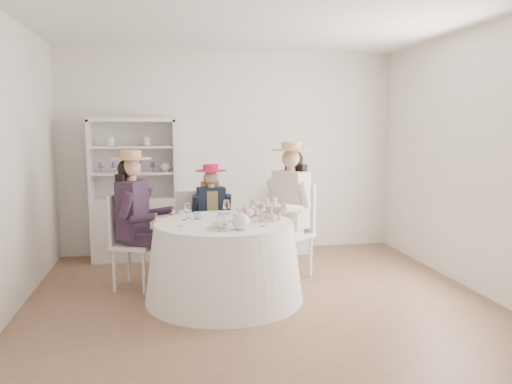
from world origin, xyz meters
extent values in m
plane|color=brown|center=(0.00, 0.00, 0.00)|extent=(4.50, 4.50, 0.00)
plane|color=white|center=(0.00, 0.00, 2.70)|extent=(4.50, 4.50, 0.00)
plane|color=silver|center=(0.00, 2.00, 1.35)|extent=(4.50, 0.00, 4.50)
plane|color=silver|center=(0.00, -2.00, 1.35)|extent=(4.50, 0.00, 4.50)
plane|color=silver|center=(-2.25, 0.00, 1.35)|extent=(0.00, 4.50, 4.50)
plane|color=silver|center=(2.25, 0.00, 1.35)|extent=(0.00, 4.50, 4.50)
cone|color=white|center=(-0.33, 0.04, 0.38)|extent=(1.54, 1.54, 0.75)
cylinder|color=white|center=(-0.33, 0.04, 0.76)|extent=(1.34, 1.34, 0.02)
cube|color=silver|center=(-1.28, 1.75, 0.40)|extent=(1.14, 0.72, 0.80)
cube|color=silver|center=(-1.28, 1.93, 1.29)|extent=(1.02, 0.38, 0.98)
cube|color=silver|center=(-1.28, 1.75, 1.78)|extent=(1.14, 0.72, 0.05)
cube|color=silver|center=(-1.79, 1.75, 1.29)|extent=(0.16, 0.39, 0.98)
cube|color=silver|center=(-0.76, 1.75, 1.29)|extent=(0.16, 0.39, 0.98)
cube|color=silver|center=(-1.28, 1.75, 1.11)|extent=(1.06, 0.66, 0.03)
cube|color=silver|center=(-1.28, 1.75, 1.44)|extent=(1.06, 0.66, 0.03)
sphere|color=white|center=(-0.88, 1.75, 1.18)|extent=(0.12, 0.12, 0.12)
cube|color=silver|center=(0.82, 1.75, 0.32)|extent=(0.44, 0.44, 0.64)
cylinder|color=black|center=(0.82, 1.75, 0.78)|extent=(0.29, 0.29, 0.27)
cube|color=silver|center=(-1.20, 0.53, 0.46)|extent=(0.54, 0.54, 0.04)
cylinder|color=silver|center=(-1.11, 0.31, 0.23)|extent=(0.04, 0.04, 0.45)
cylinder|color=silver|center=(-0.99, 0.62, 0.23)|extent=(0.04, 0.04, 0.45)
cylinder|color=silver|center=(-1.42, 0.44, 0.23)|extent=(0.04, 0.04, 0.45)
cylinder|color=silver|center=(-1.29, 0.74, 0.23)|extent=(0.04, 0.04, 0.45)
cube|color=silver|center=(-1.37, 0.60, 0.74)|extent=(0.18, 0.37, 0.51)
cube|color=black|center=(-1.22, 0.54, 0.84)|extent=(0.33, 0.42, 0.60)
cube|color=black|center=(-1.12, 0.40, 0.55)|extent=(0.37, 0.26, 0.12)
cylinder|color=black|center=(-0.99, 0.34, 0.24)|extent=(0.10, 0.10, 0.47)
cylinder|color=black|center=(-1.27, 0.32, 0.92)|extent=(0.20, 0.15, 0.28)
cube|color=black|center=(-1.05, 0.57, 0.55)|extent=(0.37, 0.26, 0.12)
cylinder|color=black|center=(-0.92, 0.51, 0.24)|extent=(0.10, 0.10, 0.47)
cylinder|color=black|center=(-1.10, 0.72, 0.92)|extent=(0.20, 0.15, 0.28)
cylinder|color=#D8A889|center=(-1.22, 0.54, 1.16)|extent=(0.09, 0.09, 0.08)
sphere|color=#D8A889|center=(-1.22, 0.54, 1.28)|extent=(0.20, 0.20, 0.20)
sphere|color=black|center=(-1.26, 0.55, 1.26)|extent=(0.20, 0.20, 0.20)
cube|color=black|center=(-1.30, 0.57, 1.02)|extent=(0.17, 0.26, 0.39)
cylinder|color=tan|center=(-1.22, 0.54, 1.37)|extent=(0.41, 0.41, 0.01)
cylinder|color=tan|center=(-1.22, 0.54, 1.41)|extent=(0.21, 0.21, 0.08)
cube|color=silver|center=(-0.36, 1.04, 0.40)|extent=(0.38, 0.38, 0.04)
cylinder|color=silver|center=(-0.49, 0.89, 0.20)|extent=(0.03, 0.03, 0.39)
cylinder|color=silver|center=(-0.21, 0.91, 0.20)|extent=(0.03, 0.03, 0.39)
cylinder|color=silver|center=(-0.51, 1.17, 0.20)|extent=(0.03, 0.03, 0.39)
cylinder|color=silver|center=(-0.23, 1.19, 0.20)|extent=(0.03, 0.03, 0.39)
cube|color=silver|center=(-0.37, 1.20, 0.64)|extent=(0.34, 0.05, 0.45)
cube|color=#182230|center=(-0.36, 1.06, 0.73)|extent=(0.33, 0.20, 0.52)
cube|color=tan|center=(-0.36, 1.06, 0.73)|extent=(0.14, 0.20, 0.45)
cube|color=#182230|center=(-0.43, 0.93, 0.47)|extent=(0.14, 0.31, 0.11)
cylinder|color=#182230|center=(-0.42, 0.80, 0.21)|extent=(0.09, 0.09, 0.41)
cylinder|color=#182230|center=(-0.54, 1.01, 0.79)|extent=(0.09, 0.16, 0.25)
cube|color=#182230|center=(-0.27, 0.94, 0.47)|extent=(0.14, 0.31, 0.11)
cylinder|color=#182230|center=(-0.26, 0.81, 0.21)|extent=(0.09, 0.09, 0.41)
cylinder|color=#182230|center=(-0.17, 1.04, 0.79)|extent=(0.09, 0.16, 0.25)
cylinder|color=#D8A889|center=(-0.36, 1.06, 1.01)|extent=(0.08, 0.08, 0.07)
sphere|color=#D8A889|center=(-0.36, 1.06, 1.11)|extent=(0.17, 0.17, 0.17)
sphere|color=tan|center=(-0.36, 1.10, 1.09)|extent=(0.17, 0.17, 0.17)
cube|color=tan|center=(-0.36, 1.13, 0.88)|extent=(0.22, 0.09, 0.34)
cylinder|color=#DB204D|center=(-0.36, 1.06, 1.19)|extent=(0.36, 0.36, 0.01)
cylinder|color=#DB204D|center=(-0.36, 1.06, 1.22)|extent=(0.18, 0.18, 0.07)
cube|color=silver|center=(0.48, 0.64, 0.49)|extent=(0.60, 0.60, 0.04)
cylinder|color=silver|center=(0.24, 0.68, 0.24)|extent=(0.04, 0.04, 0.48)
cylinder|color=silver|center=(0.43, 0.39, 0.24)|extent=(0.04, 0.04, 0.48)
cylinder|color=silver|center=(0.52, 0.88, 0.24)|extent=(0.04, 0.04, 0.48)
cylinder|color=silver|center=(0.72, 0.59, 0.24)|extent=(0.04, 0.04, 0.48)
cube|color=silver|center=(0.64, 0.75, 0.78)|extent=(0.26, 0.36, 0.54)
cube|color=beige|center=(0.49, 0.65, 0.89)|extent=(0.40, 0.44, 0.63)
cube|color=beige|center=(0.31, 0.64, 0.57)|extent=(0.38, 0.32, 0.13)
cylinder|color=beige|center=(0.19, 0.56, 0.25)|extent=(0.11, 0.11, 0.50)
cylinder|color=beige|center=(0.33, 0.81, 0.96)|extent=(0.21, 0.19, 0.30)
cube|color=beige|center=(0.42, 0.48, 0.57)|extent=(0.38, 0.32, 0.13)
cylinder|color=beige|center=(0.30, 0.40, 0.25)|extent=(0.11, 0.11, 0.50)
cylinder|color=beige|center=(0.59, 0.44, 0.96)|extent=(0.21, 0.19, 0.30)
cylinder|color=#D8A889|center=(0.49, 0.65, 1.22)|extent=(0.10, 0.10, 0.09)
sphere|color=#D8A889|center=(0.49, 0.65, 1.34)|extent=(0.21, 0.21, 0.21)
sphere|color=black|center=(0.53, 0.67, 1.33)|extent=(0.21, 0.21, 0.21)
cube|color=black|center=(0.57, 0.70, 1.07)|extent=(0.22, 0.26, 0.41)
cylinder|color=tan|center=(0.49, 0.65, 1.44)|extent=(0.43, 0.43, 0.01)
cylinder|color=tan|center=(0.49, 0.65, 1.48)|extent=(0.22, 0.22, 0.09)
cube|color=silver|center=(-0.58, 1.36, 0.43)|extent=(0.41, 0.41, 0.04)
cylinder|color=silver|center=(-0.42, 1.51, 0.21)|extent=(0.03, 0.03, 0.42)
cylinder|color=silver|center=(-0.73, 1.52, 0.21)|extent=(0.03, 0.03, 0.42)
cylinder|color=silver|center=(-0.44, 1.20, 0.21)|extent=(0.03, 0.03, 0.42)
cylinder|color=silver|center=(-0.74, 1.22, 0.21)|extent=(0.03, 0.03, 0.42)
cube|color=silver|center=(-0.59, 1.19, 0.69)|extent=(0.37, 0.05, 0.48)
imported|color=white|center=(-0.56, 0.21, 0.81)|extent=(0.09, 0.09, 0.07)
imported|color=white|center=(-0.33, 0.30, 0.80)|extent=(0.07, 0.07, 0.06)
imported|color=white|center=(-0.10, 0.24, 0.80)|extent=(0.10, 0.10, 0.06)
imported|color=white|center=(-0.12, 0.00, 0.80)|extent=(0.29, 0.29, 0.06)
sphere|color=pink|center=(-0.04, 0.00, 0.87)|extent=(0.08, 0.08, 0.08)
sphere|color=white|center=(-0.05, 0.04, 0.87)|extent=(0.08, 0.08, 0.08)
sphere|color=pink|center=(-0.09, 0.06, 0.87)|extent=(0.08, 0.08, 0.08)
sphere|color=white|center=(-0.14, 0.06, 0.87)|extent=(0.08, 0.08, 0.08)
sphere|color=pink|center=(-0.17, 0.02, 0.87)|extent=(0.08, 0.08, 0.08)
sphere|color=white|center=(-0.17, -0.02, 0.87)|extent=(0.08, 0.08, 0.08)
sphere|color=pink|center=(-0.14, -0.06, 0.87)|extent=(0.08, 0.08, 0.08)
sphere|color=white|center=(-0.09, -0.07, 0.87)|extent=(0.08, 0.08, 0.08)
sphere|color=pink|center=(-0.05, -0.04, 0.87)|extent=(0.08, 0.08, 0.08)
sphere|color=white|center=(-0.22, -0.35, 0.84)|extent=(0.16, 0.16, 0.16)
cylinder|color=white|center=(-0.12, -0.35, 0.85)|extent=(0.09, 0.02, 0.08)
cylinder|color=white|center=(-0.22, -0.35, 0.92)|extent=(0.04, 0.04, 0.02)
cylinder|color=white|center=(-0.41, -0.29, 0.78)|extent=(0.24, 0.24, 0.01)
cube|color=beige|center=(-0.45, -0.31, 0.80)|extent=(0.06, 0.04, 0.03)
cube|color=beige|center=(-0.41, -0.29, 0.81)|extent=(0.06, 0.05, 0.03)
cube|color=beige|center=(-0.36, -0.27, 0.80)|extent=(0.07, 0.06, 0.03)
cube|color=beige|center=(-0.43, -0.25, 0.81)|extent=(0.07, 0.07, 0.03)
cube|color=beige|center=(-0.38, -0.32, 0.80)|extent=(0.06, 0.07, 0.03)
cylinder|color=white|center=(0.14, 0.01, 0.78)|extent=(0.24, 0.24, 0.01)
cylinder|color=white|center=(0.14, 0.01, 0.85)|extent=(0.02, 0.02, 0.16)
cylinder|color=white|center=(0.14, 0.01, 0.93)|extent=(0.18, 0.18, 0.01)
camera|label=1|loc=(-0.87, -4.71, 1.69)|focal=35.00mm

